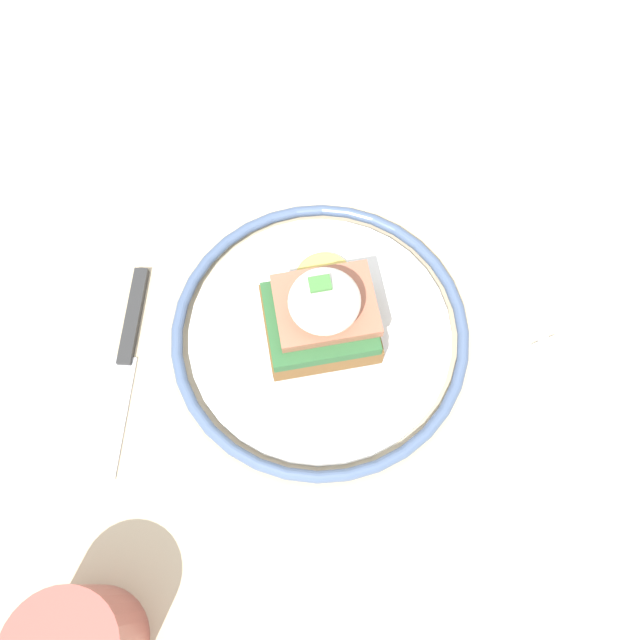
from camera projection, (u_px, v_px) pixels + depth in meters
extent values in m
plane|color=#B2ADA3|center=(322.00, 452.00, 1.24)|extent=(6.00, 6.00, 0.00)
cube|color=#C6B28E|center=(324.00, 294.00, 0.57)|extent=(1.03, 0.71, 0.03)
cylinder|color=#C6B28E|center=(555.00, 192.00, 1.06)|extent=(0.06, 0.06, 0.71)
cylinder|color=#C6B28E|center=(9.00, 277.00, 1.00)|extent=(0.06, 0.06, 0.71)
cylinder|color=white|center=(320.00, 334.00, 0.54)|extent=(0.22, 0.22, 0.01)
torus|color=slate|center=(320.00, 332.00, 0.53)|extent=(0.25, 0.25, 0.01)
cube|color=brown|center=(320.00, 324.00, 0.52)|extent=(0.09, 0.08, 0.02)
cube|color=#2D6033|center=(320.00, 318.00, 0.50)|extent=(0.09, 0.07, 0.01)
cube|color=#AD664C|center=(325.00, 305.00, 0.49)|extent=(0.08, 0.06, 0.01)
ellipsoid|color=white|center=(324.00, 301.00, 0.47)|extent=(0.06, 0.05, 0.04)
cylinder|color=#E5C656|center=(321.00, 274.00, 0.55)|extent=(0.05, 0.05, 0.00)
cube|color=#47843D|center=(320.00, 284.00, 0.45)|extent=(0.02, 0.01, 0.00)
cube|color=silver|center=(511.00, 284.00, 0.56)|extent=(0.03, 0.11, 0.00)
cube|color=silver|center=(554.00, 358.00, 0.53)|extent=(0.03, 0.04, 0.00)
cube|color=#2D2D2D|center=(134.00, 318.00, 0.54)|extent=(0.03, 0.09, 0.01)
cube|color=silver|center=(116.00, 415.00, 0.51)|extent=(0.04, 0.10, 0.00)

